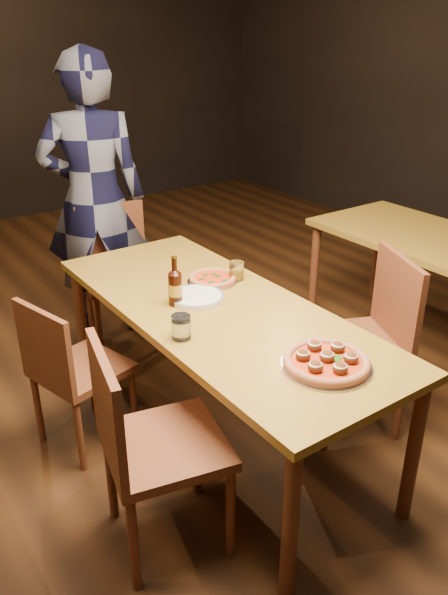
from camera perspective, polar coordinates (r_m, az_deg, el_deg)
ground at (r=3.17m, az=-0.54°, el=-13.21°), size 9.00×9.00×0.00m
room_shell at (r=2.49m, az=-0.72°, el=22.57°), size 9.00×9.00×9.00m
table_main at (r=2.80m, az=-0.59°, el=-2.27°), size 0.80×2.00×0.75m
chair_main_nw at (r=2.35m, az=-5.77°, el=-14.09°), size 0.55×0.55×0.98m
chair_main_sw at (r=2.99m, az=-13.83°, el=-6.72°), size 0.49×0.49×0.86m
chair_main_e at (r=3.06m, az=12.59°, el=-4.27°), size 0.61×0.61×0.99m
chair_end at (r=3.86m, az=-10.21°, el=2.02°), size 0.55×0.55×0.96m
pizza_meatball at (r=2.32m, az=10.05°, el=-6.20°), size 0.36×0.36×0.07m
pizza_margherita at (r=3.04m, az=-1.14°, el=1.88°), size 0.26×0.26×0.03m
plate_stack at (r=2.84m, az=-2.71°, el=0.02°), size 0.27×0.27×0.03m
beer_bottle at (r=2.77m, az=-4.82°, el=0.93°), size 0.07×0.07×0.24m
water_glass at (r=2.48m, az=-4.24°, el=-2.91°), size 0.08×0.08×0.11m
amber_glass at (r=3.06m, az=1.23°, el=2.64°), size 0.08×0.08×0.10m
diner at (r=3.94m, az=-12.68°, el=9.38°), size 0.81×0.69×1.88m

